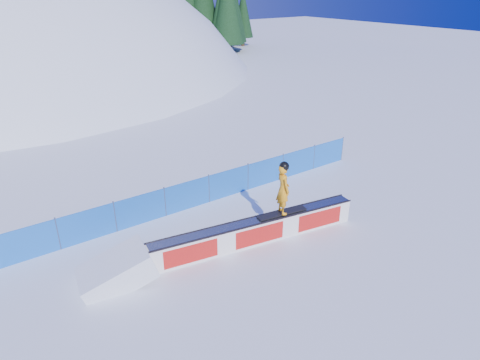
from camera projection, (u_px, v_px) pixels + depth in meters
ground at (204, 285)px, 12.97m from camera, size 160.00×160.00×0.00m
snow_hill at (29, 223)px, 51.53m from camera, size 64.00×64.00×64.00m
safety_fence at (141, 209)px, 16.03m from camera, size 22.05×0.05×1.30m
rail_box at (256, 231)px, 14.90m from camera, size 7.71×1.80×0.93m
snow_ramp at (118, 281)px, 13.16m from camera, size 2.53×1.81×1.45m
snowboarder at (283, 189)px, 14.70m from camera, size 1.92×0.76×1.97m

